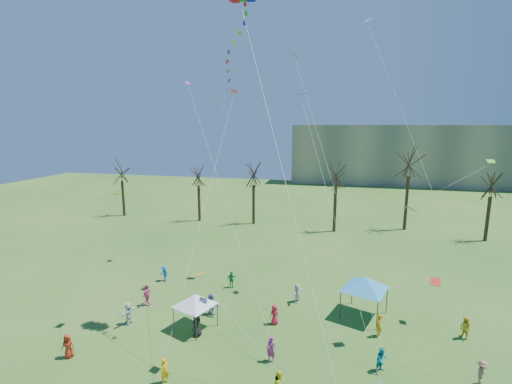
% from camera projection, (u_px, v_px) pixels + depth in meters
% --- Properties ---
extents(distant_building, '(60.00, 14.00, 15.00)m').
position_uv_depth(distant_building, '(412.00, 155.00, 91.23)').
color(distant_building, gray).
rests_on(distant_building, ground).
extents(bare_tree_row, '(69.99, 9.56, 12.26)m').
position_uv_depth(bare_tree_row, '(351.00, 179.00, 50.60)').
color(bare_tree_row, black).
rests_on(bare_tree_row, ground).
extents(big_box_kite, '(5.09, 6.97, 25.65)m').
position_uv_depth(big_box_kite, '(236.00, 59.00, 23.66)').
color(big_box_kite, red).
rests_on(big_box_kite, ground).
extents(canopy_tent_white, '(3.31, 3.31, 2.67)m').
position_uv_depth(canopy_tent_white, '(195.00, 300.00, 26.47)').
color(canopy_tent_white, '#3F3F44').
rests_on(canopy_tent_white, ground).
extents(canopy_tent_blue, '(4.12, 4.12, 3.29)m').
position_uv_depth(canopy_tent_blue, '(365.00, 283.00, 28.08)').
color(canopy_tent_blue, '#3F3F44').
rests_on(canopy_tent_blue, ground).
extents(festival_crowd, '(27.05, 13.77, 1.86)m').
position_uv_depth(festival_crowd, '(262.00, 325.00, 25.75)').
color(festival_crowd, '#B32C16').
rests_on(festival_crowd, ground).
extents(small_kites_aloft, '(27.56, 18.84, 33.18)m').
position_uv_depth(small_kites_aloft, '(299.00, 150.00, 26.76)').
color(small_kites_aloft, orange).
rests_on(small_kites_aloft, ground).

